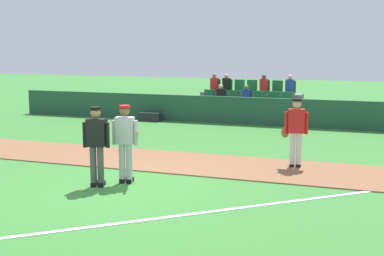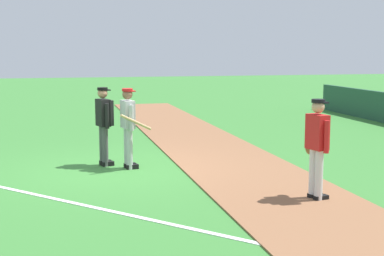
% 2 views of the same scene
% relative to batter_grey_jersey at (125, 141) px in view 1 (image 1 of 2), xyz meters
% --- Properties ---
extents(ground_plane, '(80.00, 80.00, 0.00)m').
position_rel_batter_grey_jersey_xyz_m(ground_plane, '(0.02, -0.33, -0.97)').
color(ground_plane, '#387A33').
extents(infield_dirt_path, '(28.00, 2.54, 0.03)m').
position_rel_batter_grey_jersey_xyz_m(infield_dirt_path, '(0.02, 2.36, -0.95)').
color(infield_dirt_path, brown).
rests_on(infield_dirt_path, ground).
extents(foul_line_chalk, '(8.96, 8.13, 0.01)m').
position_rel_batter_grey_jersey_xyz_m(foul_line_chalk, '(3.02, -0.83, -0.96)').
color(foul_line_chalk, white).
rests_on(foul_line_chalk, ground).
extents(dugout_fence, '(20.00, 0.16, 1.08)m').
position_rel_batter_grey_jersey_xyz_m(dugout_fence, '(0.02, 9.78, -0.43)').
color(dugout_fence, '#234C38').
rests_on(dugout_fence, ground).
extents(stadium_bleachers, '(4.45, 2.10, 1.90)m').
position_rel_batter_grey_jersey_xyz_m(stadium_bleachers, '(0.01, 11.24, -0.45)').
color(stadium_bleachers, slate).
rests_on(stadium_bleachers, ground).
extents(batter_grey_jersey, '(0.73, 0.73, 1.76)m').
position_rel_batter_grey_jersey_xyz_m(batter_grey_jersey, '(0.00, 0.00, 0.00)').
color(batter_grey_jersey, '#B2B2B2').
rests_on(batter_grey_jersey, ground).
extents(umpire_home_plate, '(0.57, 0.38, 1.76)m').
position_rel_batter_grey_jersey_xyz_m(umpire_home_plate, '(-0.45, -0.48, 0.03)').
color(umpire_home_plate, '#4C4C4C').
rests_on(umpire_home_plate, ground).
extents(runner_red_jersey, '(0.67, 0.36, 1.76)m').
position_rel_batter_grey_jersey_xyz_m(runner_red_jersey, '(3.31, 2.82, -0.01)').
color(runner_red_jersey, silver).
rests_on(runner_red_jersey, ground).
extents(equipment_bag, '(0.90, 0.36, 0.36)m').
position_rel_batter_grey_jersey_xyz_m(equipment_bag, '(-3.68, 9.33, -0.79)').
color(equipment_bag, '#232328').
rests_on(equipment_bag, ground).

